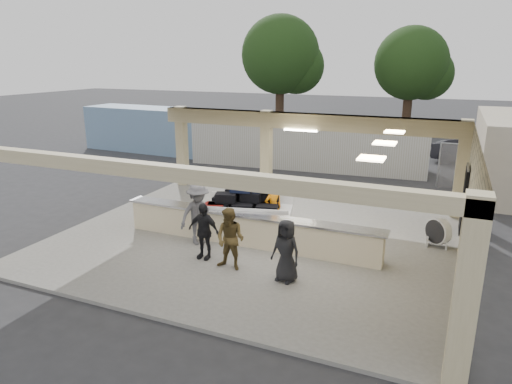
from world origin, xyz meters
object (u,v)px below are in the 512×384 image
at_px(container_white, 307,142).
at_px(passenger_b, 203,231).
at_px(container_blue, 162,130).
at_px(car_dark, 476,152).
at_px(luggage_cart, 245,206).
at_px(baggage_handler, 273,208).
at_px(baggage_counter, 248,229).
at_px(passenger_c, 198,214).
at_px(passenger_d, 286,251).
at_px(passenger_a, 230,239).
at_px(drum_fan, 438,231).

bearing_deg(container_white, passenger_b, -90.04).
height_order(container_white, container_blue, container_blue).
xyz_separation_m(passenger_b, container_white, (-0.86, 12.55, 0.41)).
xyz_separation_m(car_dark, container_white, (-8.30, -3.67, 0.59)).
distance_m(luggage_cart, passenger_b, 2.37).
bearing_deg(container_blue, passenger_b, -49.53).
distance_m(container_white, container_blue, 9.35).
bearing_deg(container_blue, luggage_cart, -43.28).
height_order(baggage_handler, car_dark, baggage_handler).
relative_size(baggage_counter, passenger_c, 4.37).
bearing_deg(passenger_c, passenger_d, -79.88).
bearing_deg(container_white, passenger_a, -85.78).
xyz_separation_m(baggage_counter, container_white, (-1.59, 11.18, 0.73)).
distance_m(passenger_c, container_white, 11.68).
bearing_deg(container_white, car_dark, 19.91).
bearing_deg(passenger_a, container_blue, 133.04).
relative_size(passenger_b, car_dark, 0.37).
distance_m(baggage_counter, passenger_c, 1.55).
relative_size(car_dark, container_white, 0.36).
bearing_deg(drum_fan, passenger_d, -90.95).
height_order(baggage_handler, container_white, container_white).
height_order(luggage_cart, passenger_a, passenger_a).
bearing_deg(passenger_b, container_white, 96.06).
bearing_deg(passenger_b, car_dark, 67.50).
distance_m(passenger_d, container_blue, 18.52).
height_order(baggage_counter, passenger_c, passenger_c).
bearing_deg(passenger_a, baggage_handler, 91.45).
xyz_separation_m(drum_fan, container_white, (-6.87, 9.12, 0.74)).
height_order(baggage_handler, passenger_a, passenger_a).
bearing_deg(passenger_d, container_blue, 147.89).
height_order(baggage_counter, container_white, container_white).
xyz_separation_m(drum_fan, passenger_c, (-6.68, -2.56, 0.46)).
bearing_deg(passenger_b, luggage_cart, 86.84).
relative_size(passenger_b, passenger_c, 0.86).
relative_size(drum_fan, passenger_a, 0.53).
relative_size(passenger_a, passenger_d, 1.04).
bearing_deg(passenger_c, luggage_cart, 0.59).
xyz_separation_m(luggage_cart, container_blue, (-10.41, 10.67, 0.35)).
xyz_separation_m(passenger_b, passenger_c, (-0.66, 0.87, 0.13)).
height_order(baggage_counter, car_dark, car_dark).
xyz_separation_m(baggage_counter, baggage_handler, (0.35, 1.24, 0.33)).
bearing_deg(car_dark, container_white, 133.49).
xyz_separation_m(passenger_a, container_white, (-1.85, 12.88, 0.37)).
height_order(baggage_handler, passenger_b, baggage_handler).
relative_size(luggage_cart, drum_fan, 3.48).
height_order(baggage_counter, passenger_b, passenger_b).
relative_size(container_white, container_blue, 1.19).
relative_size(drum_fan, passenger_c, 0.48).
distance_m(car_dark, container_blue, 17.94).
height_order(luggage_cart, passenger_b, luggage_cart).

